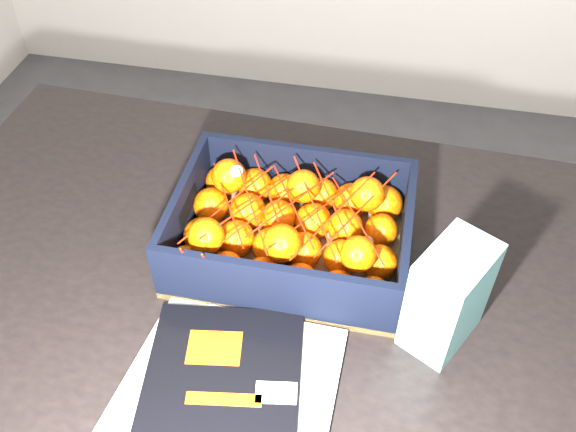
% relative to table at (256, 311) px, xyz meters
% --- Properties ---
extents(room_shell, '(3.54, 3.54, 2.50)m').
position_rel_table_xyz_m(room_shell, '(0.26, -0.12, 0.60)').
color(room_shell, silver).
rests_on(room_shell, ground).
extents(table, '(1.23, 0.84, 0.75)m').
position_rel_table_xyz_m(table, '(0.00, 0.00, 0.00)').
color(table, black).
rests_on(table, ground).
extents(magazine_stack, '(0.31, 0.31, 0.02)m').
position_rel_table_xyz_m(magazine_stack, '(0.01, -0.22, 0.11)').
color(magazine_stack, '#B9BAB5').
rests_on(magazine_stack, table).
extents(produce_crate, '(0.36, 0.27, 0.11)m').
position_rel_table_xyz_m(produce_crate, '(0.05, 0.06, 0.13)').
color(produce_crate, olive).
rests_on(produce_crate, table).
extents(clementine_heap, '(0.34, 0.25, 0.10)m').
position_rel_table_xyz_m(clementine_heap, '(0.04, 0.06, 0.15)').
color(clementine_heap, '#DA4F04').
rests_on(clementine_heap, produce_crate).
extents(mesh_net, '(0.30, 0.24, 0.09)m').
position_rel_table_xyz_m(mesh_net, '(0.04, 0.05, 0.20)').
color(mesh_net, red).
rests_on(mesh_net, clementine_heap).
extents(retail_carton, '(0.12, 0.14, 0.17)m').
position_rel_table_xyz_m(retail_carton, '(0.29, -0.05, 0.18)').
color(retail_carton, silver).
rests_on(retail_carton, table).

